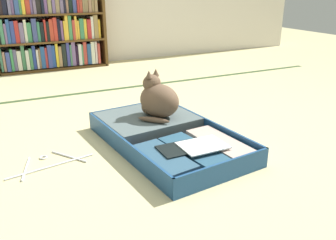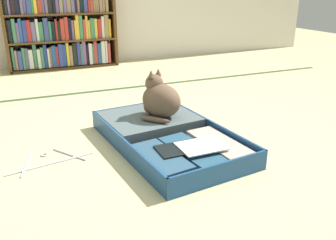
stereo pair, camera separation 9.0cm
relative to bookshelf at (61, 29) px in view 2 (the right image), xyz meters
The scene contains 6 objects.
ground_plane 2.31m from the bookshelf, 86.48° to the right, with size 10.00×10.00×0.00m, color #C3B986.
tatami_border 1.16m from the bookshelf, 82.59° to the right, with size 4.80×0.05×0.00m.
bookshelf is the anchor object (origin of this frame).
open_suitcase 2.33m from the bookshelf, 83.71° to the right, with size 0.67×1.03×0.11m.
black_cat 2.16m from the bookshelf, 82.31° to the right, with size 0.30×0.32×0.28m.
clothes_hanger 2.34m from the bookshelf, 99.79° to the right, with size 0.44×0.27×0.01m.
Camera 2 is at (-0.61, -1.77, 0.86)m, focal length 37.99 mm.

